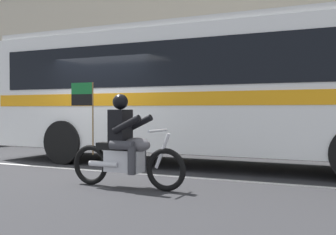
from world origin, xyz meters
The scene contains 6 objects.
ground_plane centered at (0.00, 0.00, 0.00)m, with size 60.00×60.00×0.00m, color #2B2B2D.
sidewalk_curb centered at (0.00, 5.10, 0.07)m, with size 28.00×3.80×0.15m, color gray.
lane_center_stripe centered at (0.00, -0.60, 0.00)m, with size 26.60×0.14×0.01m, color silver.
office_building_facade centered at (0.00, 7.39, 5.24)m, with size 28.00×0.89×10.46m.
transit_bus centered at (2.35, 1.19, 1.88)m, with size 11.11×2.67×3.22m.
motorcycle_with_rider centered at (1.87, -2.06, 0.67)m, with size 2.20×0.64×1.78m.
Camera 1 is at (5.61, -8.24, 1.31)m, focal length 46.14 mm.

